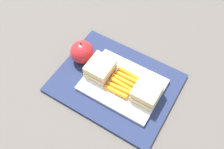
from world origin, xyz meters
name	(u,v)px	position (x,y,z in m)	size (l,w,h in m)	color
ground_plane	(115,84)	(0.00, 0.00, 0.00)	(2.40, 2.40, 0.00)	#56514C
lunchbag_mat	(115,83)	(0.00, 0.00, 0.01)	(0.36, 0.28, 0.01)	navy
food_tray	(123,85)	(-0.03, 0.00, 0.02)	(0.23, 0.17, 0.01)	white
sandwich_half_left	(147,92)	(-0.10, 0.00, 0.04)	(0.07, 0.08, 0.04)	#DBC189
sandwich_half_right	(100,68)	(0.05, 0.00, 0.04)	(0.07, 0.08, 0.04)	#DBC189
carrot_sticks_bundle	(123,83)	(-0.02, 0.00, 0.03)	(0.08, 0.09, 0.02)	orange
apple	(82,52)	(0.13, -0.02, 0.05)	(0.07, 0.07, 0.09)	red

